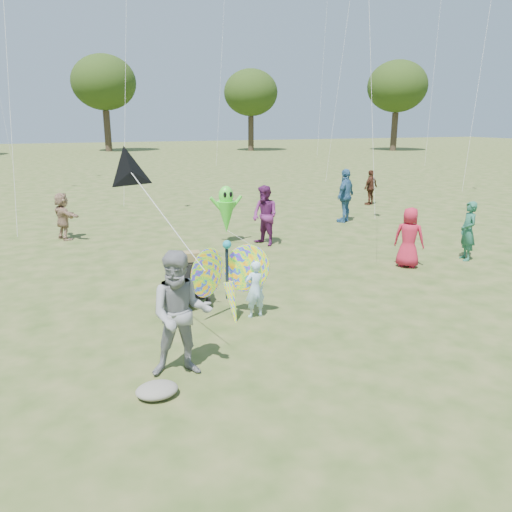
% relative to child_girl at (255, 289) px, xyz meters
% --- Properties ---
extents(ground, '(160.00, 160.00, 0.00)m').
position_rel_child_girl_xyz_m(ground, '(0.35, -1.17, -0.55)').
color(ground, '#51592B').
rests_on(ground, ground).
extents(child_girl, '(0.42, 0.30, 1.11)m').
position_rel_child_girl_xyz_m(child_girl, '(0.00, 0.00, 0.00)').
color(child_girl, '#ADD8F5').
rests_on(child_girl, ground).
extents(adult_man, '(1.05, 0.90, 1.87)m').
position_rel_child_girl_xyz_m(adult_man, '(-1.78, -1.66, 0.38)').
color(adult_man, gray).
rests_on(adult_man, ground).
extents(grey_bag, '(0.58, 0.47, 0.18)m').
position_rel_child_girl_xyz_m(grey_bag, '(-2.26, -2.16, -0.46)').
color(grey_bag, gray).
rests_on(grey_bag, ground).
extents(crowd_a, '(0.86, 0.88, 1.53)m').
position_rel_child_girl_xyz_m(crowd_a, '(4.83, 1.72, 0.21)').
color(crowd_a, '#B31C35').
rests_on(crowd_a, ground).
extents(crowd_c, '(1.20, 1.03, 1.93)m').
position_rel_child_girl_xyz_m(crowd_c, '(6.34, 7.32, 0.41)').
color(crowd_c, '#346390').
rests_on(crowd_c, ground).
extents(crowd_d, '(0.95, 1.42, 1.47)m').
position_rel_child_girl_xyz_m(crowd_d, '(-3.26, 8.09, 0.18)').
color(crowd_d, '#A17C63').
rests_on(crowd_d, ground).
extents(crowd_e, '(0.93, 1.04, 1.78)m').
position_rel_child_girl_xyz_m(crowd_e, '(2.31, 5.15, 0.34)').
color(crowd_e, '#65215E').
rests_on(crowd_e, ground).
extents(crowd_f, '(0.55, 0.67, 1.57)m').
position_rel_child_girl_xyz_m(crowd_f, '(6.69, 1.69, 0.23)').
color(crowd_f, '#24604A').
rests_on(crowd_f, ground).
extents(crowd_h, '(0.96, 0.70, 1.52)m').
position_rel_child_girl_xyz_m(crowd_h, '(9.38, 10.24, 0.21)').
color(crowd_h, '#492518').
rests_on(crowd_h, ground).
extents(jogging_stroller, '(0.56, 1.08, 1.09)m').
position_rel_child_girl_xyz_m(jogging_stroller, '(-0.93, 1.22, 0.06)').
color(jogging_stroller, black).
rests_on(jogging_stroller, ground).
extents(butterfly_kite, '(1.74, 0.75, 1.72)m').
position_rel_child_girl_xyz_m(butterfly_kite, '(-0.49, 0.06, 0.21)').
color(butterfly_kite, red).
rests_on(butterfly_kite, ground).
extents(delta_kite_rig, '(1.25, 1.59, 1.75)m').
position_rel_child_girl_xyz_m(delta_kite_rig, '(-2.18, -0.30, 2.29)').
color(delta_kite_rig, black).
rests_on(delta_kite_rig, ground).
extents(alien_kite, '(1.12, 0.69, 1.74)m').
position_rel_child_girl_xyz_m(alien_kite, '(1.32, 5.80, 0.42)').
color(alien_kite, '#49E836').
rests_on(alien_kite, ground).
extents(tree_line, '(91.78, 33.60, 10.79)m').
position_rel_child_girl_xyz_m(tree_line, '(4.02, 43.82, 6.31)').
color(tree_line, '#3A2D21').
rests_on(tree_line, ground).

